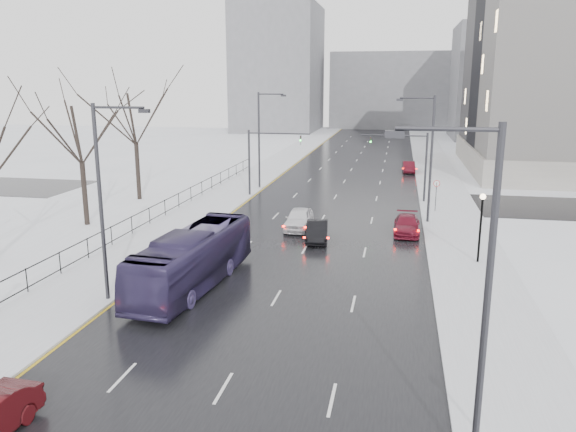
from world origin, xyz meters
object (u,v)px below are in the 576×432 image
Objects in this scene: streetlight_r_mid at (428,153)px; mast_signal_left at (260,155)px; lamppost_r_mid at (481,218)px; sedan_right_far at (407,225)px; sedan_right_distant at (409,167)px; tree_park_d at (87,226)px; streetlight_r_near at (479,289)px; no_uturn_sign at (437,186)px; sedan_right_near at (317,231)px; mast_signal_right at (414,159)px; tree_park_e at (140,200)px; sedan_center_near at (299,219)px; streetlight_l_near at (104,194)px; bus at (193,259)px; streetlight_l_far at (261,135)px.

streetlight_r_mid is 17.50m from mast_signal_left.
streetlight_r_mid is 10.73m from lamppost_r_mid.
sedan_right_far is 1.13× the size of sedan_right_distant.
tree_park_d is at bearing -130.49° from sedan_right_distant.
streetlight_r_near is at bearing -67.82° from mast_signal_left.
sedan_right_near is (-8.70, -10.82, -1.57)m from no_uturn_sign.
streetlight_r_mid is 1.54× the size of mast_signal_right.
tree_park_e reaches higher than sedan_center_near.
mast_signal_left is (0.84, 28.00, -1.51)m from streetlight_l_near.
sedan_right_distant is (-3.80, 36.14, -2.23)m from lamppost_r_mid.
sedan_right_near is (8.67, 13.18, -4.89)m from streetlight_l_near.
bus reaches higher than no_uturn_sign.
lamppost_r_mid is at bearing -74.18° from streetlight_r_mid.
sedan_right_distant is at bearing 41.07° from tree_park_e.
mast_signal_left is at bearing 135.52° from lamppost_r_mid.
sedan_right_far is (24.93, -7.63, 0.71)m from tree_park_e.
tree_park_e is at bearing 180.00° from no_uturn_sign.
sedan_right_far is (11.53, 13.53, -0.90)m from bus.
sedan_right_near is (-7.67, 23.18, -4.89)m from streetlight_r_near.
sedan_center_near is (16.49, 2.10, 0.84)m from tree_park_d.
bus is (13.40, -21.15, 1.61)m from tree_park_e.
tree_park_e is 18.66m from sedan_center_near.
sedan_right_far is at bearing 20.54° from sedan_right_near.
streetlight_l_near reaches higher than mast_signal_right.
streetlight_r_near is 2.38× the size of sedan_right_near.
streetlight_l_far is 3.70× the size of no_uturn_sign.
streetlight_l_far is at bearing 61.85° from tree_park_d.
streetlight_r_mid is at bearing 105.82° from lamppost_r_mid.
sedan_right_far is (-2.47, -7.63, -1.59)m from no_uturn_sign.
streetlight_l_far is 21.45m from sedan_right_distant.
sedan_right_near is at bearing -138.34° from streetlight_r_mid.
streetlight_r_near is at bearing -78.29° from sedan_right_near.
sedan_right_far is (14.06, -11.62, -3.40)m from mast_signal_left.
sedan_center_near is at bearing -125.98° from mast_signal_right.
tree_park_e is 2.87× the size of sedan_center_near.
tree_park_e is at bearing 153.55° from sedan_center_near.
bus is at bearing -40.63° from tree_park_d.
tree_park_d is at bearing -126.80° from mast_signal_left.
bus is (-12.13, -25.15, -2.50)m from mast_signal_right.
no_uturn_sign is 25.38m from bus.
bus is at bearing -83.41° from streetlight_l_far.
mast_signal_left is (-14.65, 0.00, 0.00)m from mast_signal_right.
lamppost_r_mid reaches higher than sedan_right_distant.
streetlight_l_near is at bearing -111.03° from sedan_right_distant.
sedan_right_near is at bearing -62.16° from mast_signal_left.
sedan_right_far is (14.90, -15.63, -4.91)m from streetlight_l_far.
tree_park_d is 4.63× the size of no_uturn_sign.
sedan_right_far is at bearing 5.53° from tree_park_d.
streetlight_r_mid is 2.45× the size of sedan_right_distant.
streetlight_r_near is 1.00× the size of streetlight_l_near.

